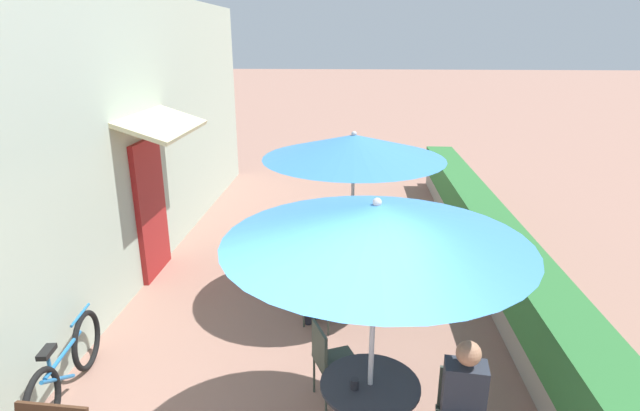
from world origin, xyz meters
The scene contains 14 objects.
cafe_facade_wall centered at (-2.54, 5.31, 2.09)m, with size 0.98×10.88×4.20m.
planter_hedge centered at (2.75, 5.34, 0.54)m, with size 0.60×9.88×1.01m.
patio_table_near centered at (0.83, 1.43, 0.57)m, with size 0.84×0.84×0.75m.
patio_umbrella_near centered at (0.83, 1.43, 2.19)m, with size 2.35×2.35×2.39m.
seated_patron_near_left centered at (1.58, 1.30, 0.69)m, with size 0.37×0.44×1.25m.
cafe_chair_near_right centered at (0.46, 2.10, 0.52)m, with size 0.52×0.52×0.87m.
coffee_cup_near centered at (0.70, 1.36, 0.80)m, with size 0.07×0.07×0.09m.
patio_table_mid centered at (0.66, 4.21, 0.57)m, with size 0.84×0.84×0.75m.
patio_umbrella_mid centered at (0.66, 4.21, 2.19)m, with size 2.35×2.35×2.39m.
cafe_chair_mid_left centered at (0.38, 3.49, 0.52)m, with size 0.54×0.54×0.87m.
seated_patron_mid_left centered at (0.28, 3.55, 0.69)m, with size 0.50×0.47×1.25m.
cafe_chair_mid_right centered at (0.94, 4.92, 0.52)m, with size 0.54×0.54×0.87m.
coffee_cup_mid centered at (0.50, 4.17, 0.80)m, with size 0.07×0.07×0.09m.
bicycle_leaning centered at (-2.20, 1.99, 0.35)m, with size 0.24×1.67×0.75m.
Camera 1 is at (0.64, -2.08, 3.50)m, focal length 28.00 mm.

